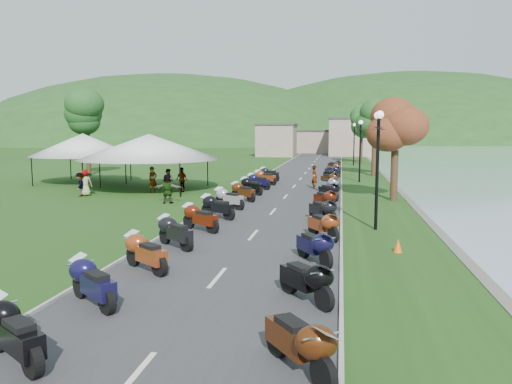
{
  "coord_description": "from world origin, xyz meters",
  "views": [
    {
      "loc": [
        3.46,
        -3.67,
        4.28
      ],
      "look_at": [
        -0.55,
        19.89,
        1.3
      ],
      "focal_mm": 35.0,
      "sensor_mm": 36.0,
      "label": 1
    }
  ],
  "objects_px": {
    "vendor_tent_main": "(150,162)",
    "pedestrian_b": "(168,193)",
    "pedestrian_a": "(153,193)",
    "pedestrian_c": "(80,196)"
  },
  "relations": [
    {
      "from": "vendor_tent_main",
      "to": "pedestrian_b",
      "type": "xyz_separation_m",
      "value": [
        1.81,
        -1.26,
        -2.0
      ]
    },
    {
      "from": "pedestrian_b",
      "to": "vendor_tent_main",
      "type": "bearing_deg",
      "value": -10.67
    },
    {
      "from": "pedestrian_b",
      "to": "pedestrian_a",
      "type": "bearing_deg",
      "value": 42.45
    },
    {
      "from": "vendor_tent_main",
      "to": "pedestrian_a",
      "type": "height_order",
      "value": "vendor_tent_main"
    },
    {
      "from": "vendor_tent_main",
      "to": "pedestrian_b",
      "type": "distance_m",
      "value": 2.98
    },
    {
      "from": "pedestrian_b",
      "to": "pedestrian_c",
      "type": "bearing_deg",
      "value": 54.51
    },
    {
      "from": "pedestrian_a",
      "to": "pedestrian_b",
      "type": "relative_size",
      "value": 1.09
    },
    {
      "from": "pedestrian_c",
      "to": "pedestrian_b",
      "type": "bearing_deg",
      "value": 101.41
    },
    {
      "from": "pedestrian_b",
      "to": "pedestrian_c",
      "type": "height_order",
      "value": "pedestrian_b"
    },
    {
      "from": "pedestrian_a",
      "to": "vendor_tent_main",
      "type": "bearing_deg",
      "value": 61.12
    }
  ]
}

